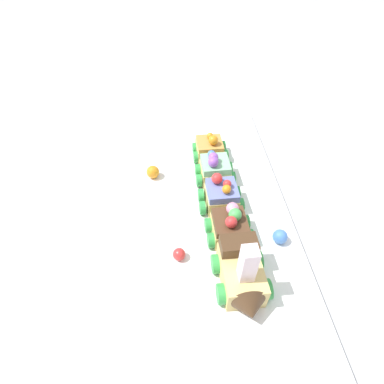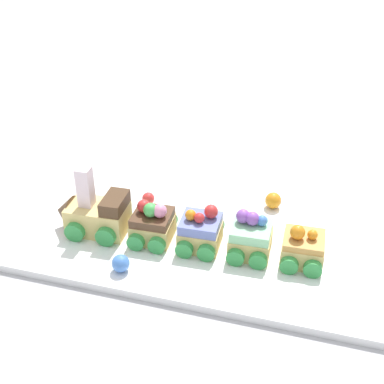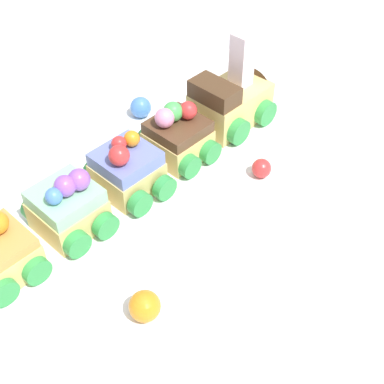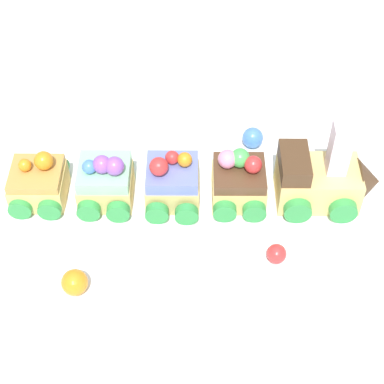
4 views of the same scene
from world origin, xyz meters
TOP-DOWN VIEW (x-y plane):
  - ground_plane at (0.00, 0.00)m, footprint 10.00×10.00m
  - display_board at (0.00, 0.00)m, footprint 0.72×0.32m
  - cake_train_locomotive at (0.14, 0.04)m, footprint 0.11×0.08m
  - cake_car_chocolate at (0.05, 0.04)m, footprint 0.06×0.08m
  - cake_car_blueberry at (-0.03, 0.04)m, footprint 0.06×0.08m
  - cake_car_mint at (-0.10, 0.03)m, footprint 0.06×0.08m
  - cake_car_caramel at (-0.18, 0.03)m, footprint 0.06×0.08m
  - gumball_orange at (-0.12, -0.09)m, footprint 0.03×0.03m
  - gumball_blue at (0.06, 0.12)m, footprint 0.03×0.03m
  - gumball_red at (0.09, -0.05)m, footprint 0.02×0.02m

SIDE VIEW (x-z plane):
  - ground_plane at x=0.00m, z-range 0.00..0.00m
  - display_board at x=0.00m, z-range 0.00..0.01m
  - gumball_red at x=0.09m, z-range 0.01..0.03m
  - gumball_blue at x=0.06m, z-range 0.01..0.04m
  - gumball_orange at x=-0.12m, z-range 0.01..0.04m
  - cake_car_caramel at x=-0.18m, z-range 0.00..0.06m
  - cake_car_blueberry at x=-0.03m, z-range 0.00..0.07m
  - cake_car_mint at x=-0.10m, z-range 0.00..0.07m
  - cake_car_chocolate at x=0.05m, z-range 0.00..0.07m
  - cake_train_locomotive at x=0.14m, z-range -0.01..0.09m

